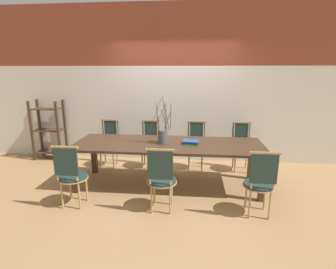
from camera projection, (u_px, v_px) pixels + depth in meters
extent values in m
plane|color=#A87F51|center=(168.00, 185.00, 4.47)|extent=(16.00, 16.00, 0.00)
cube|color=silver|center=(174.00, 114.00, 5.56)|extent=(12.00, 0.06, 1.99)
cube|color=brown|center=(175.00, 34.00, 5.17)|extent=(12.00, 0.06, 1.21)
cube|color=#422B1C|center=(168.00, 145.00, 4.30)|extent=(3.09, 1.04, 0.04)
cube|color=#422B1C|center=(75.00, 172.00, 4.13)|extent=(0.09, 0.09, 0.70)
cube|color=#422B1C|center=(263.00, 179.00, 3.85)|extent=(0.09, 0.09, 0.70)
cube|color=#422B1C|center=(94.00, 155.00, 4.93)|extent=(0.09, 0.09, 0.70)
cube|color=#422B1C|center=(251.00, 160.00, 4.65)|extent=(0.09, 0.09, 0.70)
cylinder|color=#233833|center=(73.00, 177.00, 3.73)|extent=(0.39, 0.39, 0.04)
cylinder|color=tan|center=(73.00, 178.00, 3.73)|extent=(0.42, 0.42, 0.01)
cylinder|color=tan|center=(70.00, 187.00, 3.92)|extent=(0.03, 0.03, 0.42)
cylinder|color=tan|center=(87.00, 188.00, 3.89)|extent=(0.03, 0.03, 0.42)
cylinder|color=tan|center=(62.00, 195.00, 3.67)|extent=(0.03, 0.03, 0.42)
cylinder|color=tan|center=(79.00, 196.00, 3.65)|extent=(0.03, 0.03, 0.42)
cylinder|color=tan|center=(56.00, 163.00, 3.52)|extent=(0.03, 0.03, 0.49)
cylinder|color=tan|center=(76.00, 164.00, 3.49)|extent=(0.03, 0.03, 0.49)
cube|color=#233833|center=(66.00, 162.00, 3.49)|extent=(0.33, 0.02, 0.39)
cube|color=tan|center=(64.00, 147.00, 3.45)|extent=(0.37, 0.03, 0.03)
cylinder|color=#233833|center=(162.00, 180.00, 3.60)|extent=(0.39, 0.39, 0.04)
cylinder|color=tan|center=(162.00, 182.00, 3.61)|extent=(0.42, 0.42, 0.01)
cylinder|color=tan|center=(154.00, 191.00, 3.79)|extent=(0.03, 0.03, 0.42)
cylinder|color=tan|center=(172.00, 192.00, 3.77)|extent=(0.03, 0.03, 0.42)
cylinder|color=tan|center=(152.00, 199.00, 3.55)|extent=(0.03, 0.03, 0.42)
cylinder|color=tan|center=(170.00, 200.00, 3.52)|extent=(0.03, 0.03, 0.42)
cylinder|color=tan|center=(150.00, 167.00, 3.39)|extent=(0.03, 0.03, 0.49)
cylinder|color=tan|center=(171.00, 167.00, 3.37)|extent=(0.03, 0.03, 0.49)
cube|color=#233833|center=(160.00, 165.00, 3.37)|extent=(0.33, 0.02, 0.39)
cube|color=tan|center=(160.00, 150.00, 3.32)|extent=(0.37, 0.03, 0.03)
cylinder|color=#233833|center=(259.00, 184.00, 3.48)|extent=(0.39, 0.39, 0.04)
cylinder|color=tan|center=(259.00, 186.00, 3.48)|extent=(0.42, 0.42, 0.01)
cylinder|color=tan|center=(246.00, 195.00, 3.67)|extent=(0.03, 0.03, 0.42)
cylinder|color=tan|center=(265.00, 196.00, 3.64)|extent=(0.03, 0.03, 0.42)
cylinder|color=tan|center=(250.00, 204.00, 3.42)|extent=(0.03, 0.03, 0.42)
cylinder|color=tan|center=(270.00, 205.00, 3.40)|extent=(0.03, 0.03, 0.42)
cylinder|color=tan|center=(252.00, 170.00, 3.27)|extent=(0.03, 0.03, 0.49)
cylinder|color=tan|center=(275.00, 171.00, 3.24)|extent=(0.03, 0.03, 0.49)
cube|color=#233833|center=(264.00, 169.00, 3.24)|extent=(0.33, 0.02, 0.39)
cube|color=tan|center=(265.00, 153.00, 3.20)|extent=(0.37, 0.03, 0.03)
cylinder|color=#233833|center=(109.00, 145.00, 5.26)|extent=(0.39, 0.39, 0.04)
cylinder|color=tan|center=(109.00, 146.00, 5.27)|extent=(0.42, 0.42, 0.01)
cylinder|color=tan|center=(113.00, 158.00, 5.18)|extent=(0.03, 0.03, 0.42)
cylinder|color=tan|center=(101.00, 158.00, 5.20)|extent=(0.03, 0.03, 0.42)
cylinder|color=tan|center=(117.00, 154.00, 5.43)|extent=(0.03, 0.03, 0.42)
cylinder|color=tan|center=(105.00, 154.00, 5.45)|extent=(0.03, 0.03, 0.42)
cylinder|color=tan|center=(117.00, 131.00, 5.34)|extent=(0.03, 0.03, 0.49)
cylinder|color=tan|center=(104.00, 131.00, 5.37)|extent=(0.03, 0.03, 0.49)
cube|color=#233833|center=(110.00, 130.00, 5.36)|extent=(0.33, 0.02, 0.39)
cube|color=tan|center=(110.00, 120.00, 5.30)|extent=(0.37, 0.03, 0.03)
cylinder|color=#233833|center=(149.00, 147.00, 5.18)|extent=(0.39, 0.39, 0.04)
cylinder|color=tan|center=(149.00, 148.00, 5.19)|extent=(0.42, 0.42, 0.01)
cylinder|color=tan|center=(155.00, 160.00, 5.10)|extent=(0.03, 0.03, 0.42)
cylinder|color=tan|center=(142.00, 159.00, 5.12)|extent=(0.03, 0.03, 0.42)
cylinder|color=tan|center=(157.00, 155.00, 5.35)|extent=(0.03, 0.03, 0.42)
cylinder|color=tan|center=(145.00, 155.00, 5.37)|extent=(0.03, 0.03, 0.42)
cylinder|color=tan|center=(157.00, 132.00, 5.26)|extent=(0.03, 0.03, 0.49)
cylinder|color=tan|center=(144.00, 132.00, 5.29)|extent=(0.03, 0.03, 0.49)
cube|color=#233833|center=(151.00, 131.00, 5.28)|extent=(0.33, 0.02, 0.39)
cube|color=tan|center=(150.00, 121.00, 5.22)|extent=(0.37, 0.03, 0.03)
cylinder|color=#233833|center=(196.00, 148.00, 5.09)|extent=(0.39, 0.39, 0.04)
cylinder|color=tan|center=(196.00, 149.00, 5.10)|extent=(0.42, 0.42, 0.01)
cylinder|color=tan|center=(202.00, 161.00, 5.01)|extent=(0.03, 0.03, 0.42)
cylinder|color=tan|center=(189.00, 161.00, 5.04)|extent=(0.03, 0.03, 0.42)
cylinder|color=tan|center=(202.00, 157.00, 5.26)|extent=(0.03, 0.03, 0.42)
cylinder|color=tan|center=(189.00, 157.00, 5.28)|extent=(0.03, 0.03, 0.42)
cylinder|color=tan|center=(203.00, 133.00, 5.18)|extent=(0.03, 0.03, 0.49)
cylinder|color=tan|center=(189.00, 133.00, 5.20)|extent=(0.03, 0.03, 0.49)
cube|color=#233833|center=(196.00, 132.00, 5.19)|extent=(0.33, 0.02, 0.39)
cube|color=tan|center=(196.00, 122.00, 5.13)|extent=(0.37, 0.03, 0.03)
cylinder|color=#233833|center=(241.00, 149.00, 5.01)|extent=(0.39, 0.39, 0.04)
cylinder|color=tan|center=(241.00, 150.00, 5.01)|extent=(0.42, 0.42, 0.01)
cylinder|color=tan|center=(249.00, 163.00, 4.93)|extent=(0.03, 0.03, 0.42)
cylinder|color=tan|center=(235.00, 162.00, 4.95)|extent=(0.03, 0.03, 0.42)
cylinder|color=tan|center=(246.00, 158.00, 5.17)|extent=(0.03, 0.03, 0.42)
cylinder|color=tan|center=(233.00, 158.00, 5.20)|extent=(0.03, 0.03, 0.42)
cylinder|color=tan|center=(248.00, 134.00, 5.09)|extent=(0.03, 0.03, 0.49)
cylinder|color=tan|center=(234.00, 134.00, 5.12)|extent=(0.03, 0.03, 0.49)
cube|color=#233833|center=(241.00, 133.00, 5.10)|extent=(0.33, 0.02, 0.39)
cube|color=tan|center=(242.00, 122.00, 5.05)|extent=(0.37, 0.03, 0.03)
cylinder|color=#4C5156|center=(163.00, 137.00, 4.29)|extent=(0.16, 0.16, 0.22)
cylinder|color=#473828|center=(166.00, 113.00, 4.14)|extent=(0.11, 0.13, 0.58)
cylinder|color=#473828|center=(165.00, 117.00, 4.19)|extent=(0.04, 0.08, 0.44)
cylinder|color=#473828|center=(158.00, 117.00, 4.17)|extent=(0.09, 0.16, 0.46)
cylinder|color=#473828|center=(164.00, 120.00, 4.17)|extent=(0.10, 0.07, 0.36)
cylinder|color=#473828|center=(171.00, 117.00, 4.21)|extent=(0.04, 0.27, 0.45)
cylinder|color=#473828|center=(166.00, 116.00, 4.20)|extent=(0.02, 0.12, 0.47)
cylinder|color=#473828|center=(156.00, 114.00, 4.29)|extent=(0.18, 0.25, 0.50)
cylinder|color=#473828|center=(160.00, 117.00, 4.30)|extent=(0.18, 0.12, 0.40)
cylinder|color=#473828|center=(157.00, 119.00, 4.22)|extent=(0.02, 0.18, 0.36)
cylinder|color=#473828|center=(158.00, 118.00, 4.19)|extent=(0.06, 0.16, 0.40)
cylinder|color=#473828|center=(167.00, 120.00, 4.27)|extent=(0.13, 0.16, 0.31)
cube|color=#1E6B4C|center=(191.00, 143.00, 4.27)|extent=(0.23, 0.22, 0.02)
cube|color=#842D8C|center=(191.00, 142.00, 4.27)|extent=(0.25, 0.17, 0.02)
cube|color=#234C8C|center=(191.00, 141.00, 4.27)|extent=(0.27, 0.23, 0.02)
cube|color=#422D1E|center=(32.00, 131.00, 5.54)|extent=(0.04, 0.04, 1.28)
cube|color=#422D1E|center=(58.00, 132.00, 5.49)|extent=(0.04, 0.04, 1.28)
cube|color=#422D1E|center=(40.00, 128.00, 5.84)|extent=(0.04, 0.04, 1.28)
cube|color=#422D1E|center=(65.00, 129.00, 5.79)|extent=(0.04, 0.04, 1.28)
cube|color=#422D1E|center=(51.00, 151.00, 5.78)|extent=(0.59, 0.31, 0.02)
cube|color=#422D1E|center=(49.00, 130.00, 5.66)|extent=(0.59, 0.31, 0.02)
cube|color=#422D1E|center=(46.00, 109.00, 5.55)|extent=(0.59, 0.31, 0.02)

